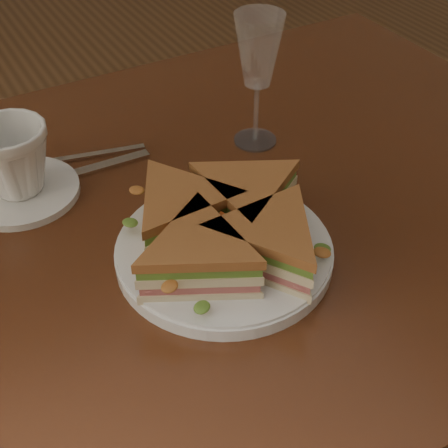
% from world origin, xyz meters
% --- Properties ---
extents(table, '(1.20, 0.80, 0.75)m').
position_xyz_m(table, '(0.00, 0.00, 0.65)').
color(table, '#34170C').
rests_on(table, ground).
extents(plate, '(0.25, 0.25, 0.02)m').
position_xyz_m(plate, '(0.01, -0.10, 0.76)').
color(plate, white).
rests_on(plate, table).
extents(sandwich_wedges, '(0.30, 0.30, 0.06)m').
position_xyz_m(sandwich_wedges, '(0.01, -0.10, 0.80)').
color(sandwich_wedges, beige).
rests_on(sandwich_wedges, plate).
extents(crisps_mound, '(0.09, 0.09, 0.05)m').
position_xyz_m(crisps_mound, '(0.01, -0.10, 0.79)').
color(crisps_mound, '#C95019').
rests_on(crisps_mound, plate).
extents(spoon, '(0.18, 0.06, 0.01)m').
position_xyz_m(spoon, '(-0.12, 0.19, 0.75)').
color(spoon, silver).
rests_on(spoon, table).
extents(knife, '(0.22, 0.02, 0.00)m').
position_xyz_m(knife, '(-0.10, 0.14, 0.75)').
color(knife, silver).
rests_on(knife, table).
extents(wine_glass, '(0.07, 0.07, 0.19)m').
position_xyz_m(wine_glass, '(0.17, 0.09, 0.89)').
color(wine_glass, white).
rests_on(wine_glass, table).
extents(saucer, '(0.15, 0.15, 0.01)m').
position_xyz_m(saucer, '(-0.17, 0.13, 0.76)').
color(saucer, white).
rests_on(saucer, table).
extents(coffee_cup, '(0.13, 0.13, 0.09)m').
position_xyz_m(coffee_cup, '(-0.17, 0.13, 0.81)').
color(coffee_cup, white).
rests_on(coffee_cup, saucer).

